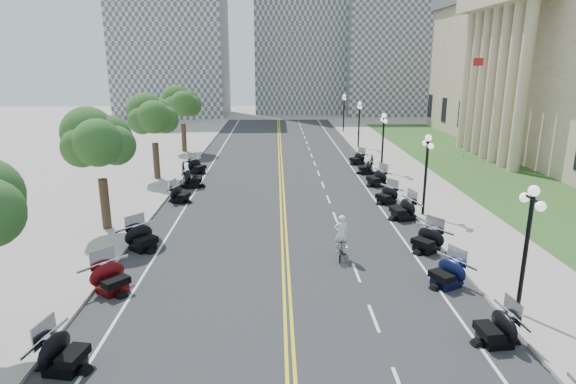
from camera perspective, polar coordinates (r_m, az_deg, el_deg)
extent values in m
plane|color=gray|center=(25.73, -0.43, -5.88)|extent=(160.00, 160.00, 0.00)
cube|color=#333335|center=(35.24, -0.72, 0.00)|extent=(16.00, 90.00, 0.01)
cube|color=yellow|center=(35.24, -0.91, 0.01)|extent=(0.12, 90.00, 0.00)
cube|color=yellow|center=(35.24, -0.52, 0.01)|extent=(0.12, 90.00, 0.00)
cube|color=white|center=(35.89, 9.55, 0.08)|extent=(0.12, 90.00, 0.00)
cube|color=white|center=(35.74, -11.03, -0.06)|extent=(0.12, 90.00, 0.00)
cube|color=white|center=(18.84, 10.13, -14.48)|extent=(0.12, 2.00, 0.00)
cube|color=white|center=(22.33, 8.11, -9.42)|extent=(0.12, 2.00, 0.00)
cube|color=white|center=(25.98, 6.68, -5.75)|extent=(0.12, 2.00, 0.00)
cube|color=white|center=(29.71, 5.62, -2.99)|extent=(0.12, 2.00, 0.00)
cube|color=white|center=(33.51, 4.81, -0.85)|extent=(0.12, 2.00, 0.00)
cube|color=white|center=(37.34, 4.16, 0.85)|extent=(0.12, 2.00, 0.00)
cube|color=white|center=(41.21, 3.63, 2.24)|extent=(0.12, 2.00, 0.00)
cube|color=white|center=(45.11, 3.19, 3.38)|extent=(0.12, 2.00, 0.00)
cube|color=white|center=(49.02, 2.82, 4.35)|extent=(0.12, 2.00, 0.00)
cube|color=white|center=(52.94, 2.51, 5.17)|extent=(0.12, 2.00, 0.00)
cube|color=white|center=(56.87, 2.23, 5.87)|extent=(0.12, 2.00, 0.00)
cube|color=white|center=(60.81, 2.00, 6.49)|extent=(0.12, 2.00, 0.00)
cube|color=white|center=(64.76, 1.79, 7.03)|extent=(0.12, 2.00, 0.00)
cube|color=white|center=(68.72, 1.60, 7.51)|extent=(0.12, 2.00, 0.00)
cube|color=white|center=(72.68, 1.44, 7.94)|extent=(0.12, 2.00, 0.00)
cube|color=white|center=(76.64, 1.29, 8.32)|extent=(0.12, 2.00, 0.00)
cube|color=#9E9991|center=(36.87, 15.82, 0.21)|extent=(5.00, 90.00, 0.15)
cube|color=#9E9991|center=(36.64, -17.37, 0.00)|extent=(5.00, 90.00, 0.15)
cube|color=#356023|center=(46.58, 21.24, 2.79)|extent=(9.00, 60.00, 0.10)
cube|color=gray|center=(87.85, -13.61, 17.29)|extent=(18.00, 14.00, 26.00)
cube|color=gray|center=(92.28, 1.38, 18.82)|extent=(16.00, 12.00, 30.00)
cube|color=gray|center=(91.79, 13.21, 15.96)|extent=(20.00, 14.00, 22.00)
imported|color=#A51414|center=(23.50, 6.28, -6.65)|extent=(0.85, 1.89, 1.10)
imported|color=white|center=(22.99, 6.39, -3.19)|extent=(0.69, 0.45, 1.89)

